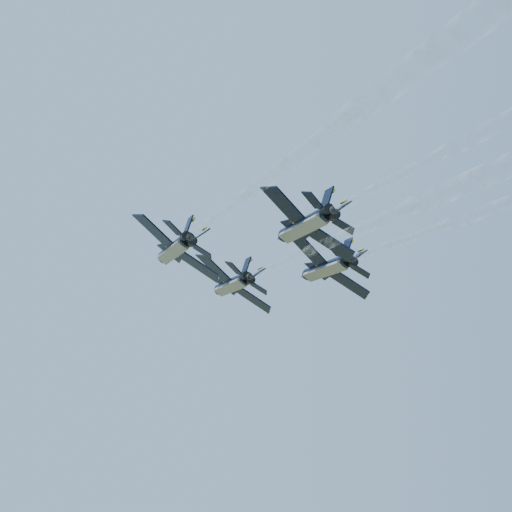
{
  "coord_description": "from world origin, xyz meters",
  "views": [
    {
      "loc": [
        -10.51,
        -89.34,
        67.66
      ],
      "look_at": [
        -2.95,
        -0.86,
        98.47
      ],
      "focal_mm": 55.0,
      "sensor_mm": 36.0,
      "label": 1
    }
  ],
  "objects": [
    {
      "name": "jet_lead",
      "position": [
        -5.38,
        7.86,
        97.44
      ],
      "size": [
        10.03,
        15.84,
        6.75
      ],
      "rotation": [
        0.0,
        0.6,
        0.29
      ],
      "color": "black"
    },
    {
      "name": "jet_left",
      "position": [
        -12.6,
        -5.18,
        97.44
      ],
      "size": [
        10.03,
        15.84,
        6.75
      ],
      "rotation": [
        0.0,
        0.6,
        0.29
      ],
      "color": "black"
    },
    {
      "name": "jet_right",
      "position": [
        5.68,
        0.13,
        97.44
      ],
      "size": [
        10.03,
        15.84,
        6.75
      ],
      "rotation": [
        0.0,
        0.6,
        0.29
      ],
      "color": "black"
    },
    {
      "name": "jet_slot",
      "position": [
        0.99,
        -13.8,
        97.44
      ],
      "size": [
        10.03,
        15.84,
        6.75
      ],
      "rotation": [
        0.0,
        0.6,
        0.29
      ],
      "color": "black"
    },
    {
      "name": "smoke_trail_lead",
      "position": [
        7.11,
        -34.41,
        97.47
      ],
      "size": [
        18.69,
        58.46,
        2.11
      ],
      "rotation": [
        0.0,
        0.6,
        0.29
      ],
      "color": "white"
    },
    {
      "name": "smoke_trail_left",
      "position": [
        -0.1,
        -47.45,
        97.47
      ],
      "size": [
        18.69,
        58.46,
        2.11
      ],
      "rotation": [
        0.0,
        0.6,
        0.29
      ],
      "color": "white"
    }
  ]
}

